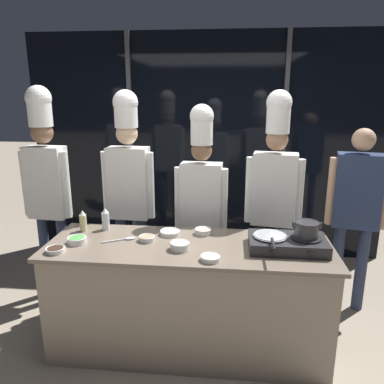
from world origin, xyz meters
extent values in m
plane|color=gray|center=(0.00, 0.00, 0.00)|extent=(24.00, 24.00, 0.00)
cube|color=black|center=(0.00, 1.90, 1.35)|extent=(4.30, 0.04, 2.70)
cube|color=#47474C|center=(-0.91, 1.85, 1.35)|extent=(0.05, 0.05, 2.70)
cube|color=#47474C|center=(0.91, 1.85, 1.35)|extent=(0.05, 0.05, 2.70)
cube|color=gray|center=(0.00, 0.00, 0.43)|extent=(2.12, 0.71, 0.86)
cube|color=#756656|center=(0.00, 0.00, 0.88)|extent=(2.18, 0.75, 0.03)
cube|color=#28282B|center=(0.74, -0.01, 0.94)|extent=(0.56, 0.34, 0.09)
cylinder|color=black|center=(0.61, -0.01, 0.99)|extent=(0.22, 0.22, 0.01)
cylinder|color=black|center=(0.61, -0.19, 0.94)|extent=(0.03, 0.01, 0.03)
cylinder|color=black|center=(0.87, -0.01, 0.99)|extent=(0.22, 0.22, 0.01)
cylinder|color=black|center=(0.87, -0.19, 0.94)|extent=(0.03, 0.01, 0.03)
cylinder|color=#ADAFB5|center=(0.61, -0.01, 1.00)|extent=(0.24, 0.24, 0.01)
cone|color=#ADAFB5|center=(0.61, -0.01, 1.01)|extent=(0.25, 0.25, 0.04)
cylinder|color=black|center=(0.61, -0.22, 1.02)|extent=(0.02, 0.19, 0.02)
cylinder|color=#333335|center=(0.87, -0.01, 1.05)|extent=(0.17, 0.17, 0.11)
torus|color=#333335|center=(0.87, -0.01, 1.11)|extent=(0.18, 0.18, 0.01)
torus|color=#333335|center=(0.77, -0.01, 1.09)|extent=(0.01, 0.05, 0.05)
torus|color=#333335|center=(0.96, -0.01, 1.09)|extent=(0.01, 0.05, 0.05)
cylinder|color=white|center=(-0.73, 0.25, 0.97)|extent=(0.06, 0.06, 0.15)
cone|color=white|center=(-0.73, 0.25, 1.06)|extent=(0.05, 0.05, 0.04)
cylinder|color=beige|center=(-0.91, 0.20, 0.96)|extent=(0.06, 0.06, 0.14)
cone|color=white|center=(-0.91, 0.20, 1.05)|extent=(0.05, 0.05, 0.04)
cylinder|color=white|center=(-0.05, -0.10, 0.92)|extent=(0.14, 0.14, 0.05)
torus|color=white|center=(-0.05, -0.10, 0.95)|extent=(0.15, 0.15, 0.01)
cylinder|color=beige|center=(-0.05, -0.10, 0.93)|extent=(0.12, 0.12, 0.03)
cylinder|color=white|center=(-0.95, -0.24, 0.91)|extent=(0.14, 0.14, 0.03)
torus|color=white|center=(-0.95, -0.24, 0.92)|extent=(0.14, 0.14, 0.01)
cylinder|color=#382319|center=(-0.95, -0.24, 0.92)|extent=(0.11, 0.11, 0.02)
cylinder|color=white|center=(0.18, -0.26, 0.91)|extent=(0.14, 0.14, 0.03)
torus|color=white|center=(0.18, -0.26, 0.92)|extent=(0.14, 0.14, 0.01)
cylinder|color=silver|center=(0.18, -0.26, 0.92)|extent=(0.11, 0.11, 0.02)
cylinder|color=white|center=(-0.86, -0.06, 0.91)|extent=(0.14, 0.14, 0.05)
torus|color=white|center=(-0.86, -0.06, 0.94)|extent=(0.15, 0.15, 0.01)
cylinder|color=#4C9E47|center=(-0.86, -0.06, 0.93)|extent=(0.12, 0.12, 0.03)
cylinder|color=white|center=(-0.33, 0.04, 0.91)|extent=(0.13, 0.13, 0.04)
torus|color=white|center=(-0.33, 0.04, 0.93)|extent=(0.13, 0.13, 0.01)
cylinder|color=#9E896B|center=(-0.33, 0.04, 0.92)|extent=(0.10, 0.10, 0.02)
cylinder|color=white|center=(-0.17, 0.19, 0.91)|extent=(0.16, 0.16, 0.03)
torus|color=white|center=(-0.17, 0.19, 0.92)|extent=(0.16, 0.16, 0.01)
cylinder|color=white|center=(-0.17, 0.19, 0.92)|extent=(0.13, 0.13, 0.02)
cylinder|color=white|center=(0.09, 0.23, 0.91)|extent=(0.13, 0.13, 0.04)
torus|color=white|center=(0.09, 0.23, 0.94)|extent=(0.14, 0.14, 0.01)
cylinder|color=#EAA893|center=(0.09, 0.23, 0.93)|extent=(0.11, 0.11, 0.02)
cube|color=#B2B5BA|center=(-0.59, 0.00, 0.90)|extent=(0.17, 0.10, 0.01)
ellipsoid|color=#B2B5BA|center=(-0.47, 0.06, 0.90)|extent=(0.10, 0.09, 0.02)
cylinder|color=#2D3856|center=(-1.32, 0.64, 0.42)|extent=(0.10, 0.10, 0.85)
cylinder|color=#2D3856|center=(-1.52, 0.65, 0.42)|extent=(0.10, 0.10, 0.85)
cube|color=white|center=(-1.42, 0.65, 1.19)|extent=(0.38, 0.22, 0.68)
cylinder|color=white|center=(-1.22, 0.60, 1.18)|extent=(0.07, 0.07, 0.63)
cylinder|color=white|center=(-1.63, 0.63, 1.18)|extent=(0.07, 0.07, 0.63)
sphere|color=brown|center=(-1.42, 0.65, 1.66)|extent=(0.20, 0.20, 0.20)
cylinder|color=white|center=(-1.42, 0.65, 1.84)|extent=(0.21, 0.21, 0.25)
sphere|color=white|center=(-1.42, 0.65, 1.97)|extent=(0.23, 0.23, 0.23)
cylinder|color=#2D3856|center=(-0.55, 0.73, 0.42)|extent=(0.10, 0.10, 0.84)
cylinder|color=#2D3856|center=(-0.76, 0.74, 0.42)|extent=(0.10, 0.10, 0.84)
cube|color=white|center=(-0.65, 0.73, 1.18)|extent=(0.39, 0.21, 0.68)
cylinder|color=white|center=(-0.44, 0.69, 1.17)|extent=(0.08, 0.08, 0.63)
cylinder|color=white|center=(-0.87, 0.71, 1.17)|extent=(0.08, 0.08, 0.63)
sphere|color=beige|center=(-0.65, 0.73, 1.65)|extent=(0.20, 0.20, 0.20)
cylinder|color=white|center=(-0.65, 0.73, 1.82)|extent=(0.21, 0.21, 0.22)
sphere|color=white|center=(-0.65, 0.73, 1.93)|extent=(0.23, 0.23, 0.23)
cylinder|color=#2D3856|center=(0.15, 0.64, 0.39)|extent=(0.10, 0.10, 0.78)
cylinder|color=#2D3856|center=(-0.06, 0.65, 0.39)|extent=(0.10, 0.10, 0.78)
cube|color=white|center=(0.04, 0.64, 1.09)|extent=(0.38, 0.21, 0.63)
cylinder|color=white|center=(0.25, 0.60, 1.08)|extent=(0.07, 0.07, 0.58)
cylinder|color=white|center=(-0.16, 0.62, 1.08)|extent=(0.07, 0.07, 0.58)
sphere|color=brown|center=(0.04, 0.64, 1.52)|extent=(0.18, 0.18, 0.18)
cylinder|color=white|center=(0.04, 0.64, 1.69)|extent=(0.19, 0.19, 0.25)
sphere|color=white|center=(0.04, 0.64, 1.82)|extent=(0.21, 0.21, 0.21)
cylinder|color=#232326|center=(0.81, 0.73, 0.41)|extent=(0.10, 0.10, 0.82)
cylinder|color=#232326|center=(0.60, 0.76, 0.41)|extent=(0.10, 0.10, 0.82)
cube|color=white|center=(0.71, 0.74, 1.16)|extent=(0.42, 0.26, 0.67)
cylinder|color=white|center=(0.92, 0.68, 1.14)|extent=(0.08, 0.08, 0.61)
cylinder|color=white|center=(0.48, 0.74, 1.14)|extent=(0.08, 0.08, 0.61)
sphere|color=#A87A5B|center=(0.71, 0.74, 1.61)|extent=(0.20, 0.20, 0.20)
cylinder|color=white|center=(0.71, 0.74, 1.80)|extent=(0.21, 0.21, 0.26)
sphere|color=white|center=(0.71, 0.74, 1.93)|extent=(0.22, 0.22, 0.22)
cylinder|color=#2D3856|center=(1.55, 0.71, 0.41)|extent=(0.10, 0.10, 0.83)
cylinder|color=#2D3856|center=(1.33, 0.75, 0.41)|extent=(0.10, 0.10, 0.83)
cube|color=navy|center=(1.44, 0.73, 1.16)|extent=(0.43, 0.28, 0.67)
cylinder|color=tan|center=(1.22, 0.74, 1.15)|extent=(0.08, 0.08, 0.62)
sphere|color=tan|center=(1.44, 0.73, 1.62)|extent=(0.20, 0.20, 0.20)
camera|label=1|loc=(0.30, -2.64, 2.03)|focal=35.00mm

